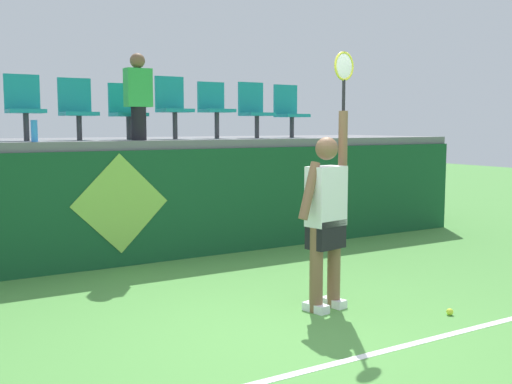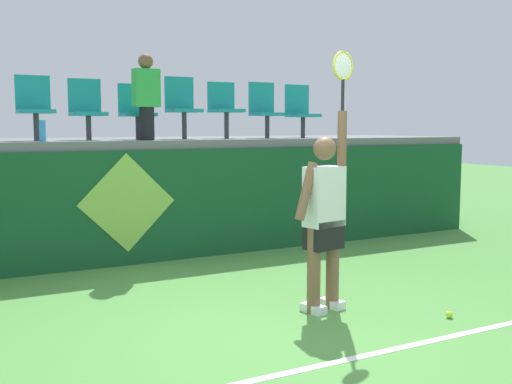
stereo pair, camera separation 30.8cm
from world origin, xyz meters
The scene contains 16 objects.
ground_plane centered at (0.00, 0.00, 0.00)m, with size 40.00×40.00×0.00m, color #519342.
court_back_wall centered at (0.00, 3.32, 0.74)m, with size 10.99×0.20×1.48m, color #144C28.
spectator_platform centered at (0.00, 4.54, 1.54)m, with size 10.99×2.54×0.12m, color slate.
court_baseline_stripe centered at (0.00, -0.71, 0.00)m, with size 9.90×0.08×0.01m, color white.
tennis_player centered at (0.70, 0.44, 0.94)m, with size 0.75×0.33×2.51m.
tennis_ball centered at (1.60, -0.33, 0.03)m, with size 0.07×0.07×0.07m, color #D1E533.
water_bottle centered at (-1.38, 3.40, 1.73)m, with size 0.08×0.08×0.26m, color #338CE5.
stadium_chair_2 centered at (-1.37, 4.05, 2.06)m, with size 0.44×0.42×0.85m.
stadium_chair_3 centered at (-0.70, 4.05, 2.04)m, with size 0.44×0.42×0.83m.
stadium_chair_4 centered at (-0.01, 4.05, 2.02)m, with size 0.44×0.42×0.78m.
stadium_chair_5 centered at (0.68, 4.05, 2.10)m, with size 0.44×0.42×0.91m.
stadium_chair_6 centered at (1.36, 4.04, 2.08)m, with size 0.44×0.42×0.85m.
stadium_chair_7 centered at (2.06, 4.05, 2.07)m, with size 0.44×0.42×0.87m.
stadium_chair_8 centered at (2.72, 4.05, 2.05)m, with size 0.44×0.42×0.85m.
spectator_1 centered at (-0.01, 3.58, 2.20)m, with size 0.34×0.20×1.14m.
wall_signage_mount centered at (-0.41, 3.22, 0.00)m, with size 1.27×0.01×1.45m.
Camera 1 is at (-2.90, -4.22, 1.79)m, focal length 42.93 mm.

